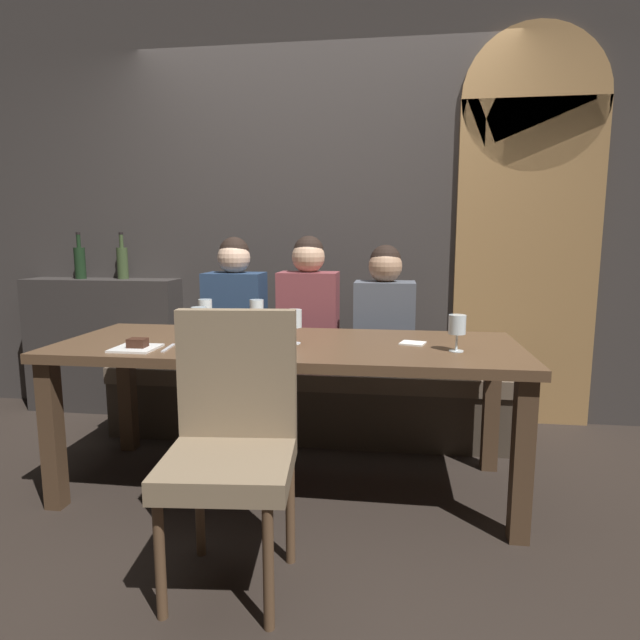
{
  "coord_description": "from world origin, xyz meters",
  "views": [
    {
      "loc": [
        0.5,
        -2.48,
        1.24
      ],
      "look_at": [
        0.15,
        0.07,
        0.84
      ],
      "focal_mm": 29.89,
      "sensor_mm": 36.0,
      "label": 1
    }
  ],
  "objects_px": {
    "diner_redhead": "(235,305)",
    "diner_bearded": "(309,305)",
    "wine_bottle_dark_red": "(80,262)",
    "wine_glass_near_left": "(257,308)",
    "wine_glass_far_left": "(205,308)",
    "chair_near_side": "(232,430)",
    "diner_far_end": "(384,311)",
    "fork_on_table": "(169,348)",
    "dining_table": "(288,360)",
    "wine_bottle_pale_label": "(122,262)",
    "wine_glass_center_front": "(294,319)",
    "wine_glass_near_right": "(199,317)",
    "dessert_plate": "(136,346)",
    "banquette_bench": "(310,401)",
    "wine_glass_far_right": "(457,326)"
  },
  "relations": [
    {
      "from": "chair_near_side",
      "to": "wine_glass_far_right",
      "type": "distance_m",
      "value": 1.09
    },
    {
      "from": "chair_near_side",
      "to": "banquette_bench",
      "type": "bearing_deg",
      "value": 87.56
    },
    {
      "from": "dining_table",
      "to": "wine_glass_near_left",
      "type": "xyz_separation_m",
      "value": [
        -0.24,
        0.34,
        0.2
      ]
    },
    {
      "from": "diner_redhead",
      "to": "wine_bottle_pale_label",
      "type": "bearing_deg",
      "value": 158.43
    },
    {
      "from": "wine_bottle_pale_label",
      "to": "wine_glass_center_front",
      "type": "xyz_separation_m",
      "value": [
        1.43,
        -1.1,
        -0.21
      ]
    },
    {
      "from": "dining_table",
      "to": "diner_bearded",
      "type": "distance_m",
      "value": 0.74
    },
    {
      "from": "diner_bearded",
      "to": "dining_table",
      "type": "bearing_deg",
      "value": -88.91
    },
    {
      "from": "diner_far_end",
      "to": "wine_bottle_dark_red",
      "type": "height_order",
      "value": "wine_bottle_dark_red"
    },
    {
      "from": "diner_redhead",
      "to": "diner_bearded",
      "type": "xyz_separation_m",
      "value": [
        0.46,
        0.02,
        0.0
      ]
    },
    {
      "from": "wine_bottle_dark_red",
      "to": "wine_glass_near_left",
      "type": "bearing_deg",
      "value": -25.45
    },
    {
      "from": "diner_far_end",
      "to": "wine_glass_near_right",
      "type": "bearing_deg",
      "value": -140.76
    },
    {
      "from": "dining_table",
      "to": "diner_redhead",
      "type": "bearing_deg",
      "value": 124.0
    },
    {
      "from": "wine_glass_near_left",
      "to": "dining_table",
      "type": "bearing_deg",
      "value": -54.59
    },
    {
      "from": "diner_bearded",
      "to": "wine_glass_center_front",
      "type": "xyz_separation_m",
      "value": [
        0.05,
        -0.75,
        0.03
      ]
    },
    {
      "from": "chair_near_side",
      "to": "diner_bearded",
      "type": "relative_size",
      "value": 1.22
    },
    {
      "from": "fork_on_table",
      "to": "dining_table",
      "type": "bearing_deg",
      "value": 17.08
    },
    {
      "from": "dining_table",
      "to": "wine_glass_far_left",
      "type": "distance_m",
      "value": 0.65
    },
    {
      "from": "banquette_bench",
      "to": "diner_far_end",
      "type": "bearing_deg",
      "value": 2.81
    },
    {
      "from": "diner_redhead",
      "to": "wine_glass_far_right",
      "type": "bearing_deg",
      "value": -32.73
    },
    {
      "from": "diner_far_end",
      "to": "wine_bottle_dark_red",
      "type": "bearing_deg",
      "value": 171.78
    },
    {
      "from": "diner_far_end",
      "to": "wine_glass_far_right",
      "type": "distance_m",
      "value": 0.89
    },
    {
      "from": "diner_redhead",
      "to": "dessert_plate",
      "type": "relative_size",
      "value": 4.18
    },
    {
      "from": "diner_far_end",
      "to": "wine_glass_near_left",
      "type": "relative_size",
      "value": 4.56
    },
    {
      "from": "chair_near_side",
      "to": "wine_bottle_dark_red",
      "type": "distance_m",
      "value": 2.45
    },
    {
      "from": "wine_glass_far_right",
      "to": "diner_far_end",
      "type": "bearing_deg",
      "value": 111.84
    },
    {
      "from": "chair_near_side",
      "to": "diner_bearded",
      "type": "xyz_separation_m",
      "value": [
        0.05,
        1.44,
        0.27
      ]
    },
    {
      "from": "wine_bottle_pale_label",
      "to": "wine_glass_near_right",
      "type": "height_order",
      "value": "wine_bottle_pale_label"
    },
    {
      "from": "chair_near_side",
      "to": "wine_glass_near_right",
      "type": "height_order",
      "value": "chair_near_side"
    },
    {
      "from": "wine_glass_near_left",
      "to": "diner_far_end",
      "type": "bearing_deg",
      "value": 29.04
    },
    {
      "from": "wine_glass_near_right",
      "to": "fork_on_table",
      "type": "relative_size",
      "value": 0.96
    },
    {
      "from": "chair_near_side",
      "to": "wine_glass_far_right",
      "type": "bearing_deg",
      "value": 36.17
    },
    {
      "from": "banquette_bench",
      "to": "wine_glass_far_right",
      "type": "relative_size",
      "value": 15.24
    },
    {
      "from": "wine_glass_near_right",
      "to": "wine_glass_center_front",
      "type": "relative_size",
      "value": 1.0
    },
    {
      "from": "wine_glass_far_left",
      "to": "chair_near_side",
      "type": "bearing_deg",
      "value": -65.83
    },
    {
      "from": "dessert_plate",
      "to": "wine_glass_near_left",
      "type": "bearing_deg",
      "value": 55.64
    },
    {
      "from": "diner_redhead",
      "to": "diner_far_end",
      "type": "bearing_deg",
      "value": 1.27
    },
    {
      "from": "chair_near_side",
      "to": "dessert_plate",
      "type": "height_order",
      "value": "chair_near_side"
    },
    {
      "from": "chair_near_side",
      "to": "wine_bottle_dark_red",
      "type": "xyz_separation_m",
      "value": [
        -1.64,
        1.75,
        0.51
      ]
    },
    {
      "from": "fork_on_table",
      "to": "wine_glass_far_left",
      "type": "bearing_deg",
      "value": 85.52
    },
    {
      "from": "wine_bottle_dark_red",
      "to": "diner_redhead",
      "type": "bearing_deg",
      "value": -15.11
    },
    {
      "from": "diner_bearded",
      "to": "dessert_plate",
      "type": "distance_m",
      "value": 1.17
    },
    {
      "from": "dining_table",
      "to": "wine_bottle_pale_label",
      "type": "bearing_deg",
      "value": 142.64
    },
    {
      "from": "diner_redhead",
      "to": "wine_bottle_dark_red",
      "type": "xyz_separation_m",
      "value": [
        -1.23,
        0.33,
        0.24
      ]
    },
    {
      "from": "wine_glass_near_right",
      "to": "banquette_bench",
      "type": "bearing_deg",
      "value": 57.98
    },
    {
      "from": "diner_bearded",
      "to": "fork_on_table",
      "type": "relative_size",
      "value": 4.71
    },
    {
      "from": "diner_bearded",
      "to": "wine_glass_near_right",
      "type": "height_order",
      "value": "diner_bearded"
    },
    {
      "from": "chair_near_side",
      "to": "wine_bottle_pale_label",
      "type": "relative_size",
      "value": 3.01
    },
    {
      "from": "wine_glass_center_front",
      "to": "dessert_plate",
      "type": "height_order",
      "value": "wine_glass_center_front"
    },
    {
      "from": "banquette_bench",
      "to": "wine_glass_near_right",
      "type": "bearing_deg",
      "value": -122.02
    },
    {
      "from": "diner_bearded",
      "to": "wine_glass_near_right",
      "type": "relative_size",
      "value": 4.88
    }
  ]
}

